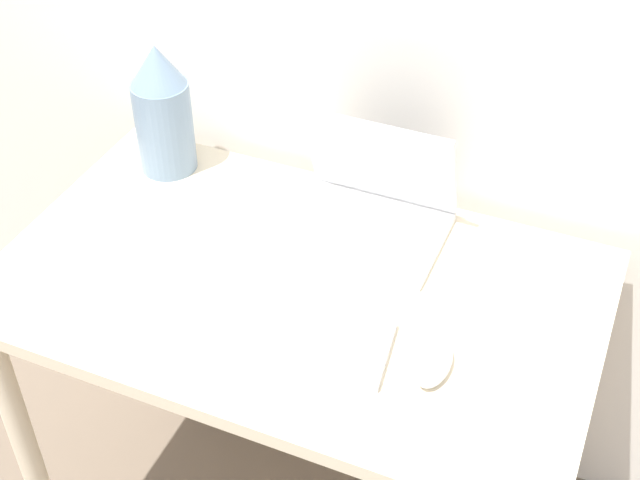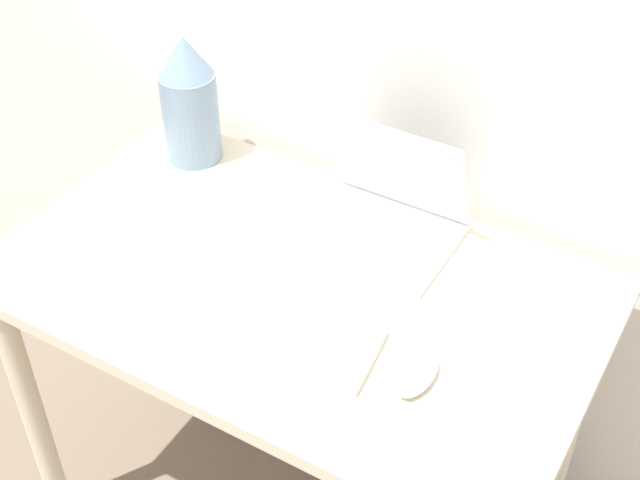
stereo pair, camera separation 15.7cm
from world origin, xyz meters
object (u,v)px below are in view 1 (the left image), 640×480
(laptop, at_px, (371,206))
(mouse, at_px, (434,364))
(vase, at_px, (162,110))
(keyboard, at_px, (268,331))

(laptop, bearing_deg, mouse, -53.50)
(laptop, relative_size, vase, 1.04)
(vase, bearing_deg, laptop, -3.36)
(mouse, bearing_deg, keyboard, -172.72)
(laptop, bearing_deg, vase, 176.64)
(laptop, bearing_deg, keyboard, -99.29)
(laptop, height_order, mouse, laptop)
(keyboard, distance_m, mouse, 0.29)
(laptop, distance_m, vase, 0.48)
(keyboard, xyz_separation_m, vase, (-0.41, 0.37, 0.13))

